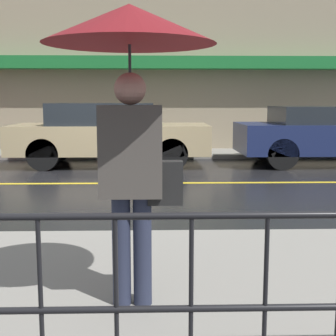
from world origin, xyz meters
The scene contains 8 objects.
ground_plane centered at (0.00, 0.00, 0.00)m, with size 80.00×80.00×0.00m, color black.
sidewalk_near centered at (0.00, -5.11, 0.05)m, with size 28.00×3.07×0.11m.
sidewalk_far centered at (0.00, 4.43, 0.05)m, with size 28.00×1.70×0.11m.
lane_marking centered at (0.00, 0.00, 0.00)m, with size 25.20×0.12×0.01m.
building_storefront centered at (0.00, 5.41, 3.12)m, with size 28.00×0.85×6.31m.
pedestrian centered at (0.97, -5.46, 1.79)m, with size 1.15×1.15×2.05m.
car_tan centered at (0.04, 2.45, 0.77)m, with size 4.58×1.84×1.47m.
car_navy centered at (5.26, 2.45, 0.74)m, with size 4.30×1.90×1.39m.
Camera 1 is at (1.14, -8.62, 1.54)m, focal length 50.00 mm.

